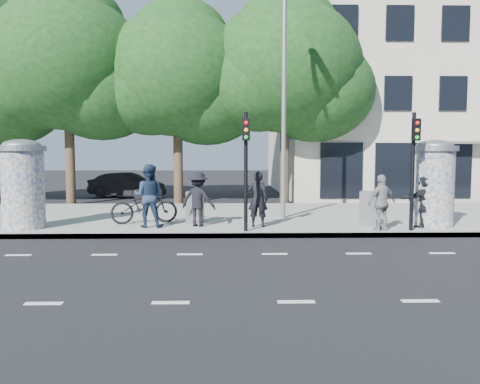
{
  "coord_description": "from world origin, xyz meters",
  "views": [
    {
      "loc": [
        -1.06,
        -9.48,
        2.35
      ],
      "look_at": [
        -0.77,
        3.5,
        1.31
      ],
      "focal_mm": 35.0,
      "sensor_mm": 36.0,
      "label": 1
    }
  ],
  "objects_px": {
    "traffic_pole_near": "(246,159)",
    "ped_c": "(149,196)",
    "ad_column_right": "(434,181)",
    "bicycle": "(144,206)",
    "cabinet_left": "(195,207)",
    "ad_column_left": "(23,182)",
    "car_mid": "(126,185)",
    "ped_a": "(25,201)",
    "cabinet_right": "(368,209)",
    "ped_d": "(198,199)",
    "ped_b": "(258,199)",
    "ped_f": "(425,200)",
    "ped_e": "(382,203)",
    "street_lamp": "(284,83)",
    "traffic_pole_far": "(414,159)"
  },
  "relations": [
    {
      "from": "traffic_pole_near",
      "to": "ped_c",
      "type": "bearing_deg",
      "value": 163.66
    },
    {
      "from": "ad_column_right",
      "to": "traffic_pole_near",
      "type": "height_order",
      "value": "traffic_pole_near"
    },
    {
      "from": "bicycle",
      "to": "cabinet_left",
      "type": "xyz_separation_m",
      "value": [
        1.61,
        0.02,
        -0.04
      ]
    },
    {
      "from": "ad_column_left",
      "to": "car_mid",
      "type": "xyz_separation_m",
      "value": [
        0.55,
        11.34,
        -0.86
      ]
    },
    {
      "from": "ped_a",
      "to": "ped_c",
      "type": "xyz_separation_m",
      "value": [
        3.54,
        0.4,
        0.1
      ]
    },
    {
      "from": "bicycle",
      "to": "cabinet_right",
      "type": "relative_size",
      "value": 1.96
    },
    {
      "from": "ad_column_right",
      "to": "ped_d",
      "type": "height_order",
      "value": "ad_column_right"
    },
    {
      "from": "ped_b",
      "to": "cabinet_left",
      "type": "distance_m",
      "value": 2.16
    },
    {
      "from": "ped_a",
      "to": "ped_d",
      "type": "height_order",
      "value": "ped_a"
    },
    {
      "from": "ad_column_right",
      "to": "cabinet_left",
      "type": "xyz_separation_m",
      "value": [
        -7.38,
        0.74,
        -0.87
      ]
    },
    {
      "from": "ped_b",
      "to": "ped_f",
      "type": "xyz_separation_m",
      "value": [
        5.07,
        -0.14,
        -0.02
      ]
    },
    {
      "from": "ped_e",
      "to": "ped_f",
      "type": "bearing_deg",
      "value": 178.06
    },
    {
      "from": "street_lamp",
      "to": "cabinet_right",
      "type": "bearing_deg",
      "value": -38.91
    },
    {
      "from": "traffic_pole_near",
      "to": "ped_f",
      "type": "xyz_separation_m",
      "value": [
        5.45,
        0.67,
        -1.25
      ]
    },
    {
      "from": "traffic_pole_far",
      "to": "ad_column_right",
      "type": "bearing_deg",
      "value": 42.21
    },
    {
      "from": "street_lamp",
      "to": "car_mid",
      "type": "distance_m",
      "value": 12.54
    },
    {
      "from": "traffic_pole_near",
      "to": "ped_c",
      "type": "distance_m",
      "value": 3.24
    },
    {
      "from": "ped_b",
      "to": "cabinet_right",
      "type": "bearing_deg",
      "value": -165.93
    },
    {
      "from": "traffic_pole_near",
      "to": "ped_f",
      "type": "bearing_deg",
      "value": 6.99
    },
    {
      "from": "ped_d",
      "to": "street_lamp",
      "type": "bearing_deg",
      "value": -128.06
    },
    {
      "from": "street_lamp",
      "to": "cabinet_right",
      "type": "distance_m",
      "value": 5.13
    },
    {
      "from": "ad_column_left",
      "to": "ped_c",
      "type": "distance_m",
      "value": 3.71
    },
    {
      "from": "ped_d",
      "to": "cabinet_right",
      "type": "relative_size",
      "value": 1.56
    },
    {
      "from": "bicycle",
      "to": "cabinet_right",
      "type": "bearing_deg",
      "value": -111.94
    },
    {
      "from": "traffic_pole_far",
      "to": "car_mid",
      "type": "bearing_deg",
      "value": 131.99
    },
    {
      "from": "ad_column_left",
      "to": "ped_b",
      "type": "relative_size",
      "value": 1.56
    },
    {
      "from": "street_lamp",
      "to": "ped_f",
      "type": "xyz_separation_m",
      "value": [
        4.05,
        -2.17,
        -3.81
      ]
    },
    {
      "from": "ped_b",
      "to": "ped_d",
      "type": "distance_m",
      "value": 1.83
    },
    {
      "from": "ad_column_left",
      "to": "bicycle",
      "type": "bearing_deg",
      "value": 15.03
    },
    {
      "from": "ped_d",
      "to": "bicycle",
      "type": "relative_size",
      "value": 0.8
    },
    {
      "from": "ped_a",
      "to": "cabinet_right",
      "type": "relative_size",
      "value": 1.6
    },
    {
      "from": "ped_c",
      "to": "ped_e",
      "type": "xyz_separation_m",
      "value": [
        6.85,
        -0.8,
        -0.14
      ]
    },
    {
      "from": "ped_b",
      "to": "cabinet_right",
      "type": "height_order",
      "value": "ped_b"
    },
    {
      "from": "ad_column_left",
      "to": "cabinet_right",
      "type": "xyz_separation_m",
      "value": [
        10.39,
        0.21,
        -0.85
      ]
    },
    {
      "from": "ped_b",
      "to": "ped_f",
      "type": "distance_m",
      "value": 5.07
    },
    {
      "from": "traffic_pole_far",
      "to": "bicycle",
      "type": "xyz_separation_m",
      "value": [
        -7.99,
        1.62,
        -1.53
      ]
    },
    {
      "from": "street_lamp",
      "to": "ped_b",
      "type": "relative_size",
      "value": 4.71
    },
    {
      "from": "traffic_pole_far",
      "to": "ped_a",
      "type": "distance_m",
      "value": 11.33
    },
    {
      "from": "car_mid",
      "to": "traffic_pole_far",
      "type": "bearing_deg",
      "value": -115.98
    },
    {
      "from": "street_lamp",
      "to": "ped_d",
      "type": "xyz_separation_m",
      "value": [
        -2.83,
        -1.86,
        -3.81
      ]
    },
    {
      "from": "cabinet_right",
      "to": "ped_c",
      "type": "bearing_deg",
      "value": -162.43
    },
    {
      "from": "ped_d",
      "to": "ped_f",
      "type": "xyz_separation_m",
      "value": [
        6.88,
        -0.31,
        -0.01
      ]
    },
    {
      "from": "ped_f",
      "to": "cabinet_right",
      "type": "distance_m",
      "value": 1.71
    },
    {
      "from": "traffic_pole_near",
      "to": "bicycle",
      "type": "distance_m",
      "value": 3.89
    },
    {
      "from": "ped_f",
      "to": "cabinet_left",
      "type": "xyz_separation_m",
      "value": [
        -7.03,
        0.98,
        -0.32
      ]
    },
    {
      "from": "cabinet_left",
      "to": "ped_f",
      "type": "bearing_deg",
      "value": 7.27
    },
    {
      "from": "ped_f",
      "to": "cabinet_right",
      "type": "xyz_separation_m",
      "value": [
        -1.67,
        0.24,
        -0.29
      ]
    },
    {
      "from": "ad_column_left",
      "to": "ped_c",
      "type": "height_order",
      "value": "ad_column_left"
    },
    {
      "from": "ped_b",
      "to": "bicycle",
      "type": "relative_size",
      "value": 0.81
    },
    {
      "from": "ped_e",
      "to": "ad_column_right",
      "type": "bearing_deg",
      "value": -179.35
    }
  ]
}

